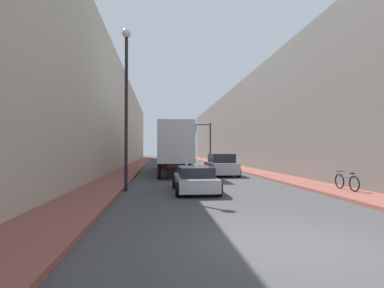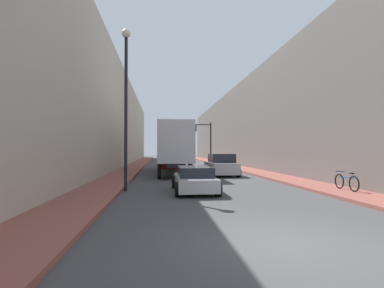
{
  "view_description": "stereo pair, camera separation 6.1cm",
  "coord_description": "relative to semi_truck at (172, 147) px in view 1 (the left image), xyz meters",
  "views": [
    {
      "loc": [
        -2.75,
        -6.21,
        2.04
      ],
      "look_at": [
        -0.49,
        14.49,
        2.43
      ],
      "focal_mm": 28.0,
      "sensor_mm": 36.0,
      "label": 1
    },
    {
      "loc": [
        -2.69,
        -6.22,
        2.04
      ],
      "look_at": [
        -0.49,
        14.49,
        2.43
      ],
      "focal_mm": 28.0,
      "sensor_mm": 36.0,
      "label": 2
    }
  ],
  "objects": [
    {
      "name": "traffic_signal_gantry",
      "position": [
        4.39,
        14.96,
        1.77
      ],
      "size": [
        6.59,
        0.35,
        5.84
      ],
      "color": "black",
      "rests_on": "ground"
    },
    {
      "name": "sidewalk_right",
      "position": [
        7.28,
        9.61,
        -2.24
      ],
      "size": [
        2.23,
        80.0,
        0.15
      ],
      "color": "brown",
      "rests_on": "ground"
    },
    {
      "name": "ground_plane",
      "position": [
        1.63,
        -20.39,
        -2.31
      ],
      "size": [
        200.0,
        200.0,
        0.0
      ],
      "primitive_type": "plane",
      "color": "#424244"
    },
    {
      "name": "suv_car",
      "position": [
        3.71,
        -3.38,
        -1.5
      ],
      "size": [
        2.23,
        4.57,
        1.71
      ],
      "color": "#B7B7BC",
      "rests_on": "ground"
    },
    {
      "name": "building_right",
      "position": [
        11.39,
        9.61,
        2.75
      ],
      "size": [
        6.0,
        80.0,
        10.11
      ],
      "color": "#66605B",
      "rests_on": "ground"
    },
    {
      "name": "building_left",
      "position": [
        -8.13,
        9.61,
        3.3
      ],
      "size": [
        6.0,
        80.0,
        11.21
      ],
      "color": "#BCB29E",
      "rests_on": "ground"
    },
    {
      "name": "sidewalk_left",
      "position": [
        -4.01,
        9.61,
        -2.24
      ],
      "size": [
        2.23,
        80.0,
        0.15
      ],
      "color": "brown",
      "rests_on": "ground"
    },
    {
      "name": "street_lamp",
      "position": [
        -2.75,
        -11.64,
        2.72
      ],
      "size": [
        0.44,
        0.44,
        8.02
      ],
      "color": "black",
      "rests_on": "ground"
    },
    {
      "name": "sedan_car",
      "position": [
        0.58,
        -12.24,
        -1.72
      ],
      "size": [
        2.02,
        4.25,
        1.22
      ],
      "color": "#B7B7BC",
      "rests_on": "ground"
    },
    {
      "name": "semi_truck",
      "position": [
        0.0,
        0.0,
        0.0
      ],
      "size": [
        2.54,
        13.95,
        4.05
      ],
      "color": "silver",
      "rests_on": "ground"
    },
    {
      "name": "parked_bicycle",
      "position": [
        7.56,
        -13.52,
        -1.78
      ],
      "size": [
        0.44,
        1.83,
        0.86
      ],
      "color": "black",
      "rests_on": "sidewalk_right"
    }
  ]
}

